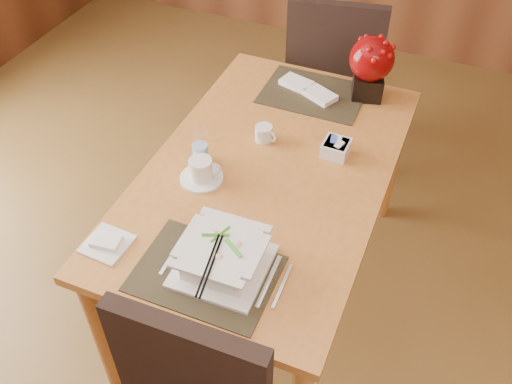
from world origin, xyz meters
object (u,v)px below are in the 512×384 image
at_px(soup_setting, 222,257).
at_px(far_chair, 334,75).
at_px(dining_table, 268,187).
at_px(sugar_caddy, 336,148).
at_px(berry_decor, 371,64).
at_px(creamer_jug, 264,133).
at_px(water_glass, 200,146).
at_px(bread_plate, 107,244).
at_px(coffee_cup, 201,171).

relative_size(soup_setting, far_chair, 0.28).
relative_size(dining_table, sugar_caddy, 14.75).
bearing_deg(berry_decor, creamer_jug, -123.44).
bearing_deg(sugar_caddy, dining_table, -139.02).
relative_size(water_glass, creamer_jug, 1.74).
bearing_deg(dining_table, far_chair, 91.10).
distance_m(dining_table, sugar_caddy, 0.31).
bearing_deg(bread_plate, berry_decor, 63.85).
distance_m(dining_table, coffee_cup, 0.29).
bearing_deg(far_chair, coffee_cup, 70.48).
distance_m(water_glass, berry_decor, 0.85).
bearing_deg(soup_setting, creamer_jug, 99.33).
distance_m(berry_decor, far_chair, 0.53).
relative_size(soup_setting, water_glass, 1.85).
bearing_deg(dining_table, coffee_cup, -145.00).
bearing_deg(water_glass, creamer_jug, 51.83).
relative_size(coffee_cup, berry_decor, 0.58).
distance_m(coffee_cup, water_glass, 0.11).
xyz_separation_m(water_glass, sugar_caddy, (0.47, 0.25, -0.05)).
xyz_separation_m(coffee_cup, creamer_jug, (0.13, 0.31, -0.01)).
bearing_deg(creamer_jug, far_chair, 103.95).
bearing_deg(coffee_cup, soup_setting, -54.59).
relative_size(water_glass, berry_decor, 0.56).
bearing_deg(creamer_jug, coffee_cup, -93.87).
bearing_deg(far_chair, creamer_jug, 75.64).
xyz_separation_m(soup_setting, berry_decor, (0.18, 1.14, 0.10)).
bearing_deg(water_glass, berry_decor, 54.98).
height_order(dining_table, creamer_jug, creamer_jug).
xyz_separation_m(dining_table, coffee_cup, (-0.21, -0.15, 0.14)).
bearing_deg(soup_setting, coffee_cup, 124.13).
bearing_deg(soup_setting, berry_decor, 79.57).
relative_size(dining_table, water_glass, 9.40).
xyz_separation_m(coffee_cup, water_glass, (-0.05, 0.09, 0.04)).
relative_size(water_glass, far_chair, 0.15).
xyz_separation_m(dining_table, bread_plate, (-0.36, -0.57, 0.10)).
height_order(sugar_caddy, berry_decor, berry_decor).
xyz_separation_m(dining_table, sugar_caddy, (0.21, 0.19, 0.13)).
relative_size(sugar_caddy, far_chair, 0.10).
height_order(water_glass, berry_decor, berry_decor).
relative_size(soup_setting, creamer_jug, 3.20).
distance_m(soup_setting, berry_decor, 1.16).
height_order(coffee_cup, far_chair, far_chair).
bearing_deg(berry_decor, far_chair, 124.53).
relative_size(dining_table, far_chair, 1.43).
relative_size(creamer_jug, far_chair, 0.09).
bearing_deg(water_glass, coffee_cup, -62.97).
bearing_deg(sugar_caddy, coffee_cup, -141.89).
xyz_separation_m(coffee_cup, bread_plate, (-0.15, -0.42, -0.04)).
bearing_deg(sugar_caddy, soup_setting, -104.02).
bearing_deg(bread_plate, water_glass, 78.39).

